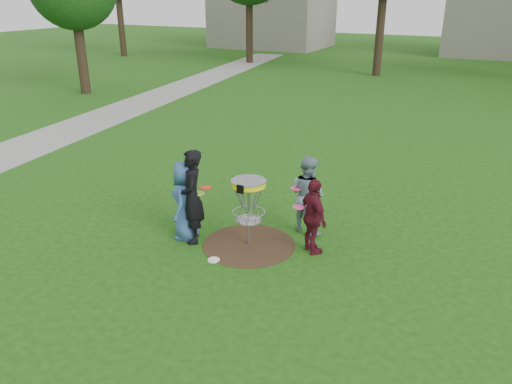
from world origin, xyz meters
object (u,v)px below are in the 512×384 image
at_px(player_black, 192,197).
at_px(player_blue, 186,200).
at_px(disc_golf_basket, 249,196).
at_px(player_maroon, 313,217).
at_px(player_grey, 307,194).

bearing_deg(player_black, player_blue, -141.13).
distance_m(player_blue, disc_golf_basket, 1.30).
distance_m(player_blue, player_black, 0.25).
height_order(player_blue, player_black, player_black).
bearing_deg(player_maroon, player_black, 55.94).
bearing_deg(player_blue, player_grey, 108.46).
relative_size(player_grey, disc_golf_basket, 1.16).
bearing_deg(player_grey, disc_golf_basket, 77.72).
bearing_deg(player_black, player_grey, 94.19).
bearing_deg(disc_golf_basket, player_black, -163.56).
xyz_separation_m(player_grey, player_maroon, (0.43, -0.80, -0.07)).
bearing_deg(disc_golf_basket, player_blue, -168.74).
distance_m(player_blue, player_maroon, 2.50).
xyz_separation_m(player_blue, player_grey, (2.01, 1.34, 0.01)).
distance_m(player_blue, player_grey, 2.41).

